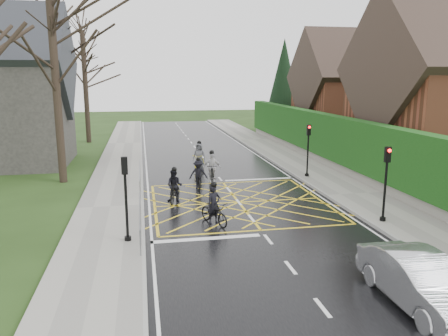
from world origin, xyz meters
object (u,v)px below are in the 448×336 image
object	(u,v)px
cyclist_back	(175,189)
car	(420,281)
cyclist_front	(212,171)
cyclist_lead	(199,160)
cyclist_mid	(199,177)
cyclist_rear	(214,210)

from	to	relation	value
cyclist_back	car	world-z (taller)	cyclist_back
car	cyclist_back	bearing A→B (deg)	116.66
cyclist_front	car	bearing A→B (deg)	-67.28
cyclist_front	car	size ratio (longest dim) A/B	0.46
cyclist_back	cyclist_lead	size ratio (longest dim) A/B	0.87
cyclist_back	car	xyz separation A→B (m)	(5.53, -11.01, 0.04)
cyclist_mid	cyclist_rear	bearing A→B (deg)	-89.45
cyclist_front	cyclist_lead	world-z (taller)	cyclist_lead
cyclist_rear	cyclist_back	distance (m)	3.77
cyclist_front	car	world-z (taller)	cyclist_front
cyclist_rear	cyclist_front	world-z (taller)	cyclist_front
cyclist_rear	car	size ratio (longest dim) A/B	0.46
cyclist_mid	cyclist_back	bearing A→B (deg)	-119.23
cyclist_back	car	distance (m)	12.31
cyclist_rear	cyclist_lead	bearing A→B (deg)	60.89
cyclist_front	cyclist_lead	xyz separation A→B (m)	(-0.21, 3.80, -0.04)
cyclist_back	cyclist_lead	distance (m)	7.65
cyclist_back	car	bearing A→B (deg)	-44.33
cyclist_mid	cyclist_front	world-z (taller)	cyclist_front
cyclist_mid	car	xyz separation A→B (m)	(4.05, -13.44, 0.07)
cyclist_back	cyclist_front	size ratio (longest dim) A/B	0.92
car	cyclist_front	bearing A→B (deg)	102.18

